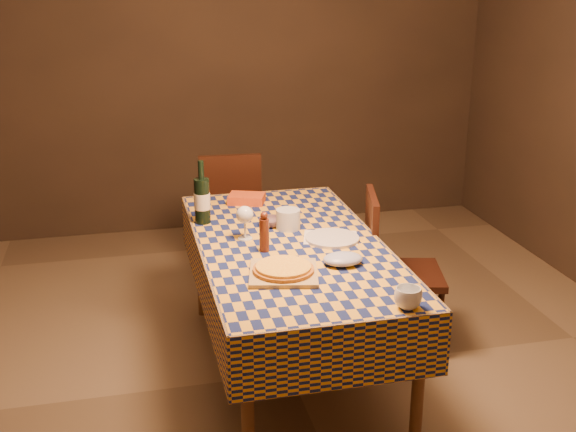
{
  "coord_description": "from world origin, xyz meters",
  "views": [
    {
      "loc": [
        -0.81,
        -3.37,
        2.12
      ],
      "look_at": [
        0.0,
        0.05,
        0.9
      ],
      "focal_mm": 45.0,
      "sensor_mm": 36.0,
      "label": 1
    }
  ],
  "objects": [
    {
      "name": "tumbler",
      "position": [
        0.3,
        -0.84,
        0.82
      ],
      "size": [
        0.14,
        0.14,
        0.09
      ],
      "primitive_type": "imported",
      "rotation": [
        0.0,
        0.0,
        -0.26
      ],
      "color": "white",
      "rests_on": "dining_table"
    },
    {
      "name": "wine_glass",
      "position": [
        -0.22,
        0.11,
        0.9
      ],
      "size": [
        0.09,
        0.09,
        0.18
      ],
      "color": "silver",
      "rests_on": "dining_table"
    },
    {
      "name": "dining_table",
      "position": [
        0.0,
        0.0,
        0.69
      ],
      "size": [
        0.94,
        1.84,
        0.77
      ],
      "color": "brown",
      "rests_on": "ground"
    },
    {
      "name": "deli_tub",
      "position": [
        0.04,
        0.21,
        0.82
      ],
      "size": [
        0.16,
        0.16,
        0.11
      ],
      "primitive_type": "cylinder",
      "rotation": [
        0.0,
        0.0,
        0.27
      ],
      "color": "silver",
      "rests_on": "dining_table"
    },
    {
      "name": "room",
      "position": [
        0.0,
        0.0,
        1.35
      ],
      "size": [
        5.0,
        5.1,
        2.7
      ],
      "color": "brown",
      "rests_on": "ground"
    },
    {
      "name": "pepper_mill",
      "position": [
        -0.15,
        -0.08,
        0.87
      ],
      "size": [
        0.06,
        0.06,
        0.21
      ],
      "color": "#512012",
      "rests_on": "dining_table"
    },
    {
      "name": "pizza",
      "position": [
        -0.13,
        -0.39,
        0.8
      ],
      "size": [
        0.37,
        0.37,
        0.03
      ],
      "color": "#A65E1B",
      "rests_on": "cutting_board"
    },
    {
      "name": "white_plate",
      "position": [
        0.22,
        -0.01,
        0.78
      ],
      "size": [
        0.35,
        0.35,
        0.02
      ],
      "primitive_type": "cylinder",
      "rotation": [
        0.0,
        0.0,
        -0.29
      ],
      "color": "silver",
      "rests_on": "dining_table"
    },
    {
      "name": "cutting_board",
      "position": [
        -0.13,
        -0.39,
        0.78
      ],
      "size": [
        0.37,
        0.37,
        0.02
      ],
      "primitive_type": "cube",
      "rotation": [
        0.0,
        0.0,
        -0.22
      ],
      "color": "tan",
      "rests_on": "dining_table"
    },
    {
      "name": "bowl",
      "position": [
        -0.04,
        0.28,
        0.79
      ],
      "size": [
        0.17,
        0.17,
        0.04
      ],
      "primitive_type": "imported",
      "rotation": [
        0.0,
        0.0,
        -0.27
      ],
      "color": "#5B444C",
      "rests_on": "dining_table"
    },
    {
      "name": "takeout_container",
      "position": [
        -0.1,
        0.71,
        0.8
      ],
      "size": [
        0.25,
        0.21,
        0.05
      ],
      "primitive_type": "cube",
      "rotation": [
        0.0,
        0.0,
        -0.36
      ],
      "color": "#C14319",
      "rests_on": "dining_table"
    },
    {
      "name": "chair_right",
      "position": [
        0.63,
        0.18,
        0.52
      ],
      "size": [
        0.52,
        0.51,
        0.93
      ],
      "color": "black",
      "rests_on": "ground"
    },
    {
      "name": "flour_bag",
      "position": [
        0.18,
        -0.33,
        0.8
      ],
      "size": [
        0.22,
        0.19,
        0.06
      ],
      "primitive_type": "ellipsoid",
      "rotation": [
        0.0,
        0.0,
        -0.26
      ],
      "color": "#9EA8CB",
      "rests_on": "dining_table"
    },
    {
      "name": "chair_far",
      "position": [
        -0.11,
        1.38,
        0.52
      ],
      "size": [
        0.44,
        0.45,
        0.93
      ],
      "color": "black",
      "rests_on": "ground"
    },
    {
      "name": "flour_patch",
      "position": [
        0.22,
        0.02,
        0.77
      ],
      "size": [
        0.33,
        0.28,
        0.0
      ],
      "primitive_type": "cube",
      "rotation": [
        0.0,
        0.0,
        -0.29
      ],
      "color": "silver",
      "rests_on": "dining_table"
    },
    {
      "name": "wine_bottle",
      "position": [
        -0.4,
        0.42,
        0.9
      ],
      "size": [
        0.09,
        0.09,
        0.35
      ],
      "color": "black",
      "rests_on": "dining_table"
    }
  ]
}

